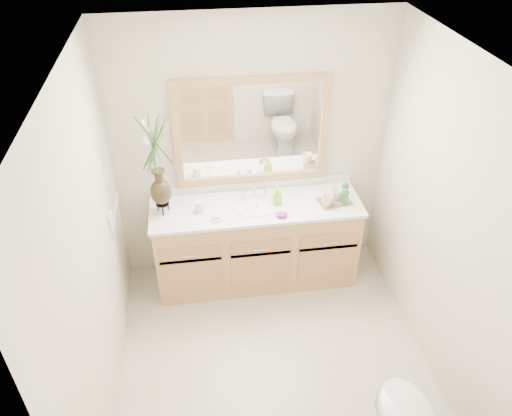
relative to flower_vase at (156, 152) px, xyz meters
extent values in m
plane|color=#BEB3A2|center=(0.80, -1.03, -1.41)|extent=(2.60, 2.60, 0.00)
cube|color=white|center=(0.80, -1.03, 0.99)|extent=(2.40, 2.60, 0.02)
cube|color=silver|center=(0.80, 0.27, -0.21)|extent=(2.40, 0.02, 2.40)
cube|color=silver|center=(-0.40, -1.03, -0.21)|extent=(0.02, 2.60, 2.40)
cube|color=silver|center=(2.00, -1.03, -0.21)|extent=(0.02, 2.60, 2.40)
cube|color=tan|center=(0.80, -0.02, -1.01)|extent=(1.80, 0.55, 0.80)
cube|color=white|center=(0.80, -0.02, -0.59)|extent=(1.84, 0.57, 0.03)
ellipsoid|color=white|center=(0.80, -0.04, -0.63)|extent=(0.38, 0.30, 0.12)
cylinder|color=silver|center=(0.80, 0.14, -0.52)|extent=(0.02, 0.02, 0.11)
cylinder|color=silver|center=(0.70, 0.14, -0.54)|extent=(0.02, 0.02, 0.08)
cylinder|color=silver|center=(0.90, 0.14, -0.54)|extent=(0.02, 0.02, 0.08)
cube|color=white|center=(0.80, 0.25, 0.00)|extent=(1.20, 0.01, 0.85)
cube|color=tan|center=(0.80, 0.24, 0.45)|extent=(1.32, 0.04, 0.06)
cube|color=tan|center=(0.80, 0.24, -0.46)|extent=(1.32, 0.04, 0.06)
cube|color=tan|center=(0.17, 0.24, 0.00)|extent=(0.06, 0.04, 0.85)
cube|color=tan|center=(1.43, 0.24, 0.00)|extent=(0.06, 0.04, 0.85)
cube|color=white|center=(-0.39, -0.27, -0.43)|extent=(0.02, 0.12, 0.12)
cylinder|color=black|center=(0.00, 0.00, -0.49)|extent=(0.11, 0.11, 0.01)
ellipsoid|color=black|center=(0.00, 0.00, -0.37)|extent=(0.18, 0.18, 0.23)
cylinder|color=black|center=(0.00, 0.00, -0.23)|extent=(0.07, 0.07, 0.10)
cylinder|color=#4C7A33|center=(0.00, 0.00, 0.04)|extent=(0.06, 0.06, 0.41)
cylinder|color=silver|center=(0.31, -0.04, -0.53)|extent=(0.08, 0.08, 0.10)
cylinder|color=silver|center=(0.44, -0.17, -0.57)|extent=(0.10, 0.10, 0.01)
cube|color=beige|center=(0.44, -0.17, -0.55)|extent=(0.06, 0.04, 0.02)
imported|color=#99E536|center=(0.98, -0.01, -0.50)|extent=(0.07, 0.07, 0.15)
ellipsoid|color=#6E287A|center=(0.98, -0.21, -0.56)|extent=(0.12, 0.10, 0.04)
cube|color=brown|center=(1.48, -0.06, -0.57)|extent=(0.30, 0.23, 0.01)
imported|color=silver|center=(1.40, -0.12, -0.51)|extent=(0.11, 0.11, 0.10)
imported|color=silver|center=(1.50, -0.04, -0.52)|extent=(0.11, 0.11, 0.09)
cylinder|color=#246E2C|center=(1.55, -0.12, -0.56)|extent=(0.06, 0.06, 0.01)
cylinder|color=#246E2C|center=(1.55, -0.12, -0.51)|extent=(0.01, 0.01, 0.10)
ellipsoid|color=#246E2C|center=(1.55, -0.12, -0.45)|extent=(0.07, 0.07, 0.08)
cylinder|color=#246E2C|center=(1.59, -0.01, -0.56)|extent=(0.06, 0.06, 0.01)
cylinder|color=#246E2C|center=(1.59, -0.01, -0.51)|extent=(0.01, 0.01, 0.09)
ellipsoid|color=#246E2C|center=(1.59, -0.01, -0.46)|extent=(0.06, 0.06, 0.08)
camera|label=1|loc=(0.29, -3.53, 1.91)|focal=35.00mm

